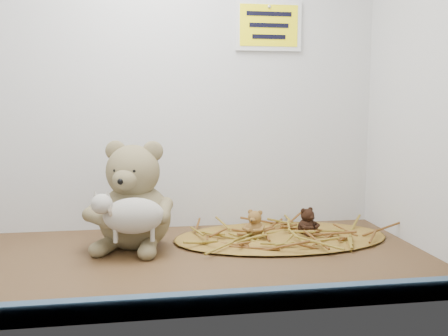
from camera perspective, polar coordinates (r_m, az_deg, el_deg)
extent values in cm
cube|color=#3B2714|center=(111.44, -6.80, -10.47)|extent=(120.00, 60.00, 0.40)
cube|color=silver|center=(136.50, -7.60, 11.92)|extent=(120.00, 0.40, 90.00)
cube|color=silver|center=(124.11, 22.41, 11.89)|extent=(0.40, 60.00, 90.00)
cube|color=#3C5473|center=(83.80, -6.02, -15.32)|extent=(119.28, 2.20, 3.60)
ellipsoid|color=brown|center=(128.29, 6.53, -7.82)|extent=(54.52, 31.66, 1.06)
cube|color=#FFEE0D|center=(141.08, 5.10, 15.90)|extent=(16.00, 1.20, 11.00)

